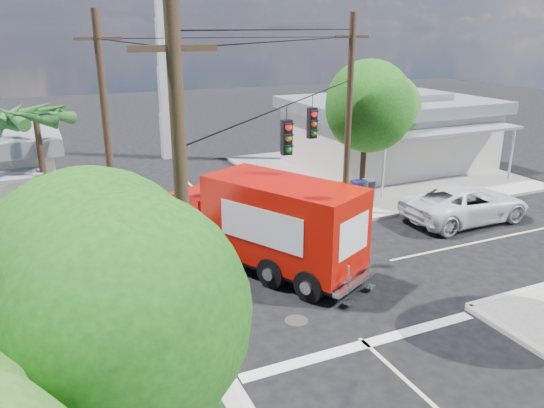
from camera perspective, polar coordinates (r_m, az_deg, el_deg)
ground at (r=18.64m, az=2.57°, el=-8.21°), size 120.00×120.00×0.00m
sidewalk_ne at (r=32.74m, az=10.98°, el=3.41°), size 14.12×14.12×0.14m
road_markings at (r=17.49m, az=4.79°, el=-10.14°), size 32.00×32.00×0.01m
building_ne at (r=34.05m, az=12.41°, el=7.77°), size 11.80×10.20×4.50m
radio_tower at (r=35.86m, az=-11.60°, el=13.70°), size 0.80×0.80×17.00m
tree_sw_front at (r=8.33m, az=-17.16°, el=-11.27°), size 3.88×3.78×6.03m
tree_ne_front at (r=26.44m, az=10.16°, el=10.33°), size 4.21×4.14×6.66m
tree_ne_back at (r=29.79m, az=11.89°, el=9.98°), size 3.77×3.66×5.82m
palm_nw_front at (r=22.56m, az=-24.08°, el=8.40°), size 3.01×3.08×5.59m
utility_poles at (r=17.88m, az=-4.12°, el=6.51°), size 12.00×10.68×9.00m
vending_boxes at (r=26.47m, az=9.08°, el=1.34°), size 1.90×0.50×1.10m
delivery_truck at (r=18.92m, az=-0.56°, el=-2.10°), size 5.57×8.00×3.39m
parked_car at (r=25.45m, az=20.13°, el=0.07°), size 6.02×2.82×1.67m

